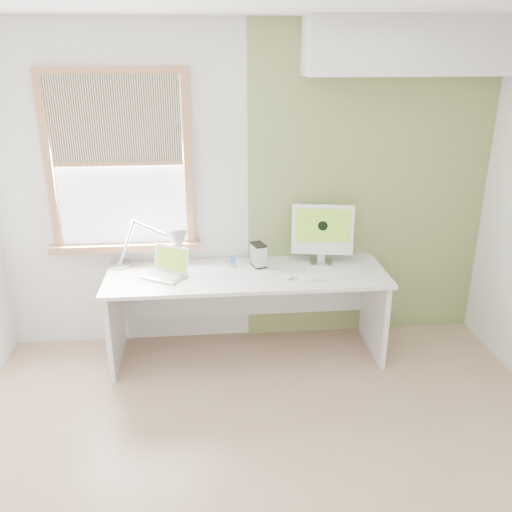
{
  "coord_description": "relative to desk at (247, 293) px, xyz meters",
  "views": [
    {
      "loc": [
        -0.34,
        -2.52,
        2.37
      ],
      "look_at": [
        0.0,
        1.05,
        1.0
      ],
      "focal_mm": 38.0,
      "sensor_mm": 36.0,
      "label": 1
    }
  ],
  "objects": [
    {
      "name": "room",
      "position": [
        0.04,
        -1.44,
        0.77
      ],
      "size": [
        4.04,
        3.54,
        2.64
      ],
      "color": "tan",
      "rests_on": "ground"
    },
    {
      "name": "accent_wall",
      "position": [
        1.04,
        0.3,
        0.77
      ],
      "size": [
        2.0,
        0.02,
        2.6
      ],
      "primitive_type": "cube",
      "color": "olive",
      "rests_on": "room"
    },
    {
      "name": "soffit",
      "position": [
        1.24,
        0.13,
        1.87
      ],
      "size": [
        1.6,
        0.4,
        0.42
      ],
      "primitive_type": "cube",
      "color": "white",
      "rests_on": "room"
    },
    {
      "name": "window",
      "position": [
        -0.96,
        0.27,
        1.01
      ],
      "size": [
        1.2,
        0.14,
        1.42
      ],
      "color": "#A46946",
      "rests_on": "room"
    },
    {
      "name": "desk",
      "position": [
        0.0,
        0.0,
        0.0
      ],
      "size": [
        2.2,
        0.7,
        0.73
      ],
      "color": "silver",
      "rests_on": "room"
    },
    {
      "name": "desk_lamp",
      "position": [
        -0.62,
        0.09,
        0.4
      ],
      "size": [
        0.69,
        0.35,
        0.4
      ],
      "color": "silver",
      "rests_on": "desk"
    },
    {
      "name": "laptop",
      "position": [
        -0.62,
        -0.04,
        0.25
      ],
      "size": [
        0.39,
        0.37,
        0.22
      ],
      "color": "silver",
      "rests_on": "desk"
    },
    {
      "name": "phone_dock",
      "position": [
        -0.1,
        0.09,
        0.23
      ],
      "size": [
        0.06,
        0.06,
        0.12
      ],
      "color": "silver",
      "rests_on": "desk"
    },
    {
      "name": "external_drive",
      "position": [
        0.1,
        0.09,
        0.29
      ],
      "size": [
        0.13,
        0.17,
        0.19
      ],
      "color": "silver",
      "rests_on": "desk"
    },
    {
      "name": "imac",
      "position": [
        0.63,
        0.12,
        0.47
      ],
      "size": [
        0.5,
        0.2,
        0.49
      ],
      "color": "silver",
      "rests_on": "desk"
    },
    {
      "name": "keyboard",
      "position": [
        0.64,
        -0.19,
        0.21
      ],
      "size": [
        0.48,
        0.19,
        0.02
      ],
      "color": "white",
      "rests_on": "desk"
    },
    {
      "name": "mouse",
      "position": [
        0.32,
        -0.19,
        0.21
      ],
      "size": [
        0.09,
        0.11,
        0.03
      ],
      "primitive_type": "ellipsoid",
      "rotation": [
        0.0,
        0.0,
        -0.41
      ],
      "color": "white",
      "rests_on": "desk"
    }
  ]
}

